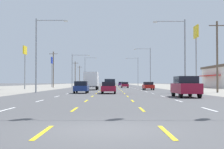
{
  "coord_description": "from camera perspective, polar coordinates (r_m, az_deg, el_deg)",
  "views": [
    {
      "loc": [
        0.2,
        -9.48,
        1.42
      ],
      "look_at": [
        0.16,
        62.91,
        3.17
      ],
      "focal_mm": 50.83,
      "sensor_mm": 36.0,
      "label": 1
    }
  ],
  "objects": [
    {
      "name": "utility_pole_left_row_2",
      "position": [
        113.68,
        -6.61,
        0.23
      ],
      "size": [
        2.2,
        0.26,
        8.81
      ],
      "color": "brown",
      "rests_on": "ground"
    },
    {
      "name": "streetlight_left_row_1",
      "position": [
        82.66,
        -6.78,
        1.22
      ],
      "size": [
        4.69,
        0.26,
        8.69
      ],
      "color": "gray",
      "rests_on": "ground"
    },
    {
      "name": "streetlight_left_row_0",
      "position": [
        44.39,
        -12.91,
        4.4
      ],
      "size": [
        4.41,
        0.26,
        10.12
      ],
      "color": "gray",
      "rests_on": "ground"
    },
    {
      "name": "utility_pole_right_row_0",
      "position": [
        45.66,
        18.43,
        3.29
      ],
      "size": [
        2.2,
        0.26,
        9.78
      ],
      "color": "brown",
      "rests_on": "ground"
    },
    {
      "name": "lane_markings",
      "position": [
        113.99,
        -0.07,
        -2.09
      ],
      "size": [
        10.64,
        227.6,
        0.01
      ],
      "color": "white",
      "rests_on": "ground"
    },
    {
      "name": "streetlight_right_row_0",
      "position": [
        44.29,
        12.45,
        4.33
      ],
      "size": [
        4.42,
        0.26,
        9.99
      ],
      "color": "gray",
      "rests_on": "ground"
    },
    {
      "name": "signal_span_wire",
      "position": [
        16.61,
        -0.0,
        12.71
      ],
      "size": [
        26.27,
        0.52,
        9.48
      ],
      "color": "brown",
      "rests_on": "ground"
    },
    {
      "name": "streetlight_left_row_2",
      "position": [
        121.45,
        -4.65,
        0.94
      ],
      "size": [
        4.55,
        0.26,
        10.99
      ],
      "color": "gray",
      "rests_on": "ground"
    },
    {
      "name": "lot_apron_right",
      "position": [
        79.38,
        18.06,
        -2.34
      ],
      "size": [
        28.0,
        440.0,
        0.01
      ],
      "primitive_type": "cube",
      "color": "gray",
      "rests_on": "ground"
    },
    {
      "name": "sedan_inner_right_farthest",
      "position": [
        80.58,
        2.36,
        -1.85
      ],
      "size": [
        1.8,
        4.5,
        1.46
      ],
      "color": "maroon",
      "rests_on": "ground"
    },
    {
      "name": "hatchback_inner_left_mid",
      "position": [
        40.75,
        -5.51,
        -2.27
      ],
      "size": [
        1.72,
        3.9,
        1.54
      ],
      "color": "navy",
      "rests_on": "ground"
    },
    {
      "name": "sedan_center_turn_near",
      "position": [
        39.61,
        -0.57,
        -2.35
      ],
      "size": [
        1.8,
        4.5,
        1.46
      ],
      "color": "maroon",
      "rests_on": "ground"
    },
    {
      "name": "box_truck_inner_left_farther",
      "position": [
        58.3,
        -3.67,
        -0.97
      ],
      "size": [
        2.4,
        7.2,
        3.23
      ],
      "color": "silver",
      "rests_on": "ground"
    },
    {
      "name": "pole_sign_right_row_1",
      "position": [
        56.8,
        14.91,
        6.07
      ],
      "size": [
        0.24,
        2.61,
        11.19
      ],
      "color": "gray",
      "rests_on": "ground"
    },
    {
      "name": "utility_pole_left_row_1",
      "position": [
        84.48,
        -10.49,
        1.02
      ],
      "size": [
        2.2,
        0.26,
        9.46
      ],
      "color": "brown",
      "rests_on": "ground"
    },
    {
      "name": "pole_sign_left_row_2",
      "position": [
        95.07,
        -10.72,
        1.85
      ],
      "size": [
        0.24,
        2.15,
        8.82
      ],
      "color": "gray",
      "rests_on": "ground"
    },
    {
      "name": "utility_pole_left_row_3",
      "position": [
        147.35,
        -5.83,
        -0.1
      ],
      "size": [
        2.2,
        0.26,
        8.97
      ],
      "color": "brown",
      "rests_on": "ground"
    },
    {
      "name": "ground_plane",
      "position": [
        75.49,
        -0.12,
        -2.46
      ],
      "size": [
        572.0,
        572.0,
        0.0
      ],
      "primitive_type": "plane",
      "color": "#4C4C4F"
    },
    {
      "name": "suv_far_right_nearest",
      "position": [
        30.85,
        13.15,
        -2.08
      ],
      "size": [
        1.98,
        4.9,
        1.98
      ],
      "color": "maroon",
      "rests_on": "ground"
    },
    {
      "name": "sedan_far_right_far",
      "position": [
        58.01,
        6.57,
        -2.03
      ],
      "size": [
        1.8,
        4.5,
        1.46
      ],
      "color": "red",
      "rests_on": "ground"
    },
    {
      "name": "pole_sign_left_row_1",
      "position": [
        65.95,
        -15.36,
        3.22
      ],
      "size": [
        0.24,
        2.3,
        8.66
      ],
      "color": "gray",
      "rests_on": "ground"
    },
    {
      "name": "suv_center_turn_midfar",
      "position": [
        56.38,
        -0.36,
        -1.78
      ],
      "size": [
        1.98,
        4.9,
        1.98
      ],
      "color": "silver",
      "rests_on": "ground"
    },
    {
      "name": "lot_apron_left",
      "position": [
        79.51,
        -18.27,
        -2.33
      ],
      "size": [
        28.0,
        440.0,
        0.01
      ],
      "primitive_type": "cube",
      "color": "gray",
      "rests_on": "ground"
    },
    {
      "name": "streetlight_right_row_2",
      "position": [
        121.42,
        4.5,
        0.93
      ],
      "size": [
        4.89,
        0.26,
        10.83
      ],
      "color": "gray",
      "rests_on": "ground"
    },
    {
      "name": "hatchback_inner_right_distant_a",
      "position": [
        115.29,
        1.62,
        -1.7
      ],
      "size": [
        1.72,
        3.9,
        1.54
      ],
      "color": "#4C196B",
      "rests_on": "ground"
    },
    {
      "name": "streetlight_right_row_1",
      "position": [
        82.67,
        6.65,
        1.78
      ],
      "size": [
        4.29,
        0.26,
        10.32
      ],
      "color": "gray",
      "rests_on": "ground"
    }
  ]
}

